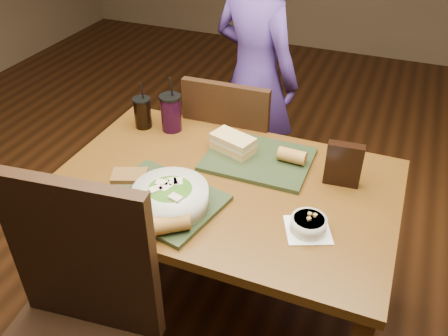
{
  "coord_description": "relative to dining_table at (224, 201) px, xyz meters",
  "views": [
    {
      "loc": [
        0.54,
        -1.35,
        1.84
      ],
      "look_at": [
        0.0,
        0.0,
        0.82
      ],
      "focal_mm": 38.0,
      "sensor_mm": 36.0,
      "label": 1
    }
  ],
  "objects": [
    {
      "name": "tray_far",
      "position": [
        0.07,
        0.19,
        0.1
      ],
      "size": [
        0.42,
        0.32,
        0.02
      ],
      "primitive_type": "cube",
      "rotation": [
        0.0,
        0.0,
        0.0
      ],
      "color": "#232F19",
      "rests_on": "dining_table"
    },
    {
      "name": "salad_bowl",
      "position": [
        -0.11,
        -0.22,
        0.15
      ],
      "size": [
        0.27,
        0.27,
        0.09
      ],
      "color": "silver",
      "rests_on": "tray_near"
    },
    {
      "name": "baguette_far",
      "position": [
        0.21,
        0.21,
        0.14
      ],
      "size": [
        0.11,
        0.06,
        0.06
      ],
      "primitive_type": "cylinder",
      "rotation": [
        0.0,
        1.57,
        -0.05
      ],
      "color": "#AD7533",
      "rests_on": "tray_far"
    },
    {
      "name": "ground",
      "position": [
        0.0,
        0.0,
        -0.66
      ],
      "size": [
        6.0,
        6.0,
        0.0
      ],
      "primitive_type": "plane",
      "color": "#381C0B",
      "rests_on": "ground"
    },
    {
      "name": "cup_cola",
      "position": [
        -0.5,
        0.26,
        0.16
      ],
      "size": [
        0.08,
        0.08,
        0.22
      ],
      "color": "black",
      "rests_on": "dining_table"
    },
    {
      "name": "baguette_near",
      "position": [
        -0.06,
        -0.33,
        0.14
      ],
      "size": [
        0.14,
        0.13,
        0.06
      ],
      "primitive_type": "cylinder",
      "rotation": [
        0.0,
        1.57,
        0.65
      ],
      "color": "#AD7533",
      "rests_on": "tray_near"
    },
    {
      "name": "sandwich_near",
      "position": [
        -0.31,
        -0.17,
        0.14
      ],
      "size": [
        0.15,
        0.13,
        0.06
      ],
      "color": "#593819",
      "rests_on": "tray_near"
    },
    {
      "name": "tray_near",
      "position": [
        -0.17,
        -0.19,
        0.1
      ],
      "size": [
        0.48,
        0.4,
        0.02
      ],
      "primitive_type": "cube",
      "rotation": [
        0.0,
        0.0,
        -0.22
      ],
      "color": "#232F19",
      "rests_on": "dining_table"
    },
    {
      "name": "chair_far",
      "position": [
        -0.16,
        0.53,
        -0.13
      ],
      "size": [
        0.42,
        0.42,
        0.95
      ],
      "color": "black",
      "rests_on": "ground"
    },
    {
      "name": "dining_table",
      "position": [
        0.0,
        0.0,
        0.0
      ],
      "size": [
        1.3,
        0.85,
        0.75
      ],
      "color": "#593611",
      "rests_on": "ground"
    },
    {
      "name": "sandwich_far",
      "position": [
        -0.04,
        0.2,
        0.14
      ],
      "size": [
        0.2,
        0.15,
        0.07
      ],
      "color": "tan",
      "rests_on": "tray_far"
    },
    {
      "name": "cup_berry",
      "position": [
        -0.37,
        0.29,
        0.18
      ],
      "size": [
        0.1,
        0.1,
        0.26
      ],
      "color": "black",
      "rests_on": "dining_table"
    },
    {
      "name": "diner",
      "position": [
        -0.21,
        0.99,
        0.09
      ],
      "size": [
        0.63,
        0.52,
        1.49
      ],
      "primitive_type": "imported",
      "rotation": [
        0.0,
        0.0,
        2.81
      ],
      "color": "#492F82",
      "rests_on": "ground"
    },
    {
      "name": "chip_bag",
      "position": [
        0.41,
        0.16,
        0.18
      ],
      "size": [
        0.14,
        0.05,
        0.18
      ],
      "primitive_type": "cube",
      "rotation": [
        0.0,
        0.0,
        0.09
      ],
      "color": "black",
      "rests_on": "dining_table"
    },
    {
      "name": "chair_near",
      "position": [
        -0.22,
        -0.69,
        -0.05
      ],
      "size": [
        0.52,
        0.52,
        1.09
      ],
      "color": "black",
      "rests_on": "ground"
    },
    {
      "name": "soup_bowl",
      "position": [
        0.36,
        -0.14,
        0.12
      ],
      "size": [
        0.19,
        0.19,
        0.06
      ],
      "color": "white",
      "rests_on": "dining_table"
    }
  ]
}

